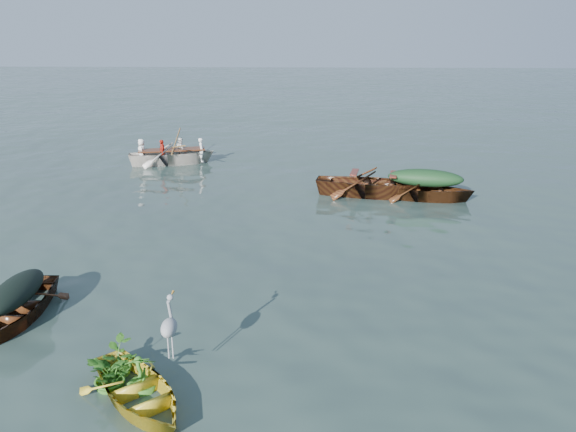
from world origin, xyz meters
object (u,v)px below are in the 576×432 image
at_px(rowed_boat, 173,164).
at_px(heron, 170,336).
at_px(dark_covered_boat, 20,318).
at_px(green_tarp_boat, 424,200).
at_px(yellow_dinghy, 139,402).
at_px(open_wooden_boat, 373,196).

bearing_deg(rowed_boat, heron, 178.30).
height_order(dark_covered_boat, green_tarp_boat, green_tarp_boat).
distance_m(yellow_dinghy, heron, 0.97).
xyz_separation_m(dark_covered_boat, green_tarp_boat, (8.45, 7.69, 0.00)).
relative_size(yellow_dinghy, rowed_boat, 0.59).
distance_m(dark_covered_boat, green_tarp_boat, 11.43).
distance_m(yellow_dinghy, dark_covered_boat, 3.58).
xyz_separation_m(green_tarp_boat, open_wooden_boat, (-1.49, 0.30, 0.00)).
bearing_deg(yellow_dinghy, rowed_boat, 60.37).
relative_size(dark_covered_boat, green_tarp_boat, 0.79).
bearing_deg(yellow_dinghy, green_tarp_boat, 18.83).
distance_m(green_tarp_boat, open_wooden_boat, 1.52).
bearing_deg(heron, green_tarp_boat, 19.51).
height_order(dark_covered_boat, open_wooden_boat, open_wooden_boat).
relative_size(green_tarp_boat, rowed_boat, 0.90).
xyz_separation_m(yellow_dinghy, dark_covered_boat, (-2.79, 2.24, 0.00)).
bearing_deg(yellow_dinghy, heron, 5.19).
height_order(green_tarp_boat, heron, heron).
bearing_deg(rowed_boat, dark_covered_boat, 165.58).
height_order(yellow_dinghy, heron, heron).
relative_size(yellow_dinghy, open_wooden_boat, 0.55).
bearing_deg(dark_covered_boat, rowed_boat, 89.18).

